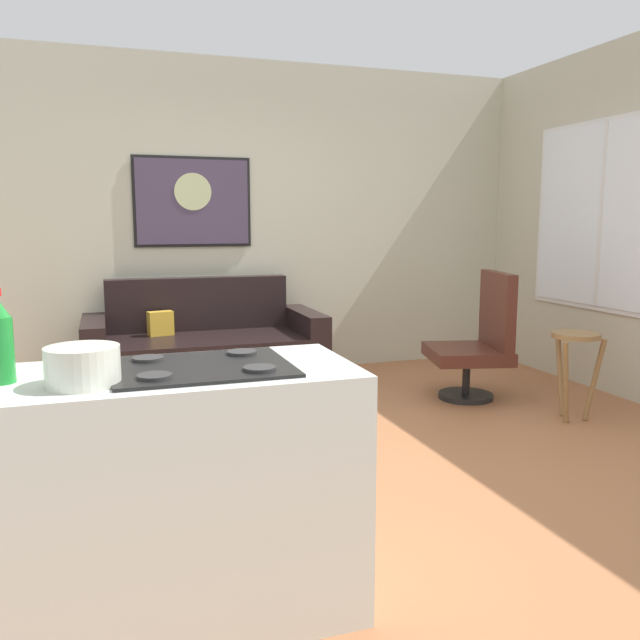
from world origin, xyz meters
The scene contains 10 objects.
ground centered at (0.00, 0.00, -0.02)m, with size 6.40×6.40×0.04m, color #A96941.
back_wall centered at (0.00, 2.42, 1.40)m, with size 6.40×0.05×2.80m, color beige.
couch centered at (-0.51, 1.90, 0.30)m, with size 1.91×0.91×0.91m.
coffee_table centered at (-0.43, 0.71, 0.38)m, with size 0.96×0.61×0.42m.
armchair centered at (1.50, 0.94, 0.46)m, with size 0.72×0.74×1.00m.
bar_stool centered at (1.82, 0.23, 0.49)m, with size 0.38×0.37×0.62m.
kitchen_counter centered at (-1.28, -1.23, 0.45)m, with size 1.65×0.61×0.92m.
mixing_bowl centered at (-1.37, -1.34, 0.95)m, with size 0.23×0.23×0.12m.
wall_painting centered at (-0.50, 2.38, 1.56)m, with size 1.02×0.03×0.78m.
window centered at (2.59, 0.90, 1.44)m, with size 0.03×1.61×1.55m.
Camera 1 is at (-1.30, -3.44, 1.40)m, focal length 36.64 mm.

